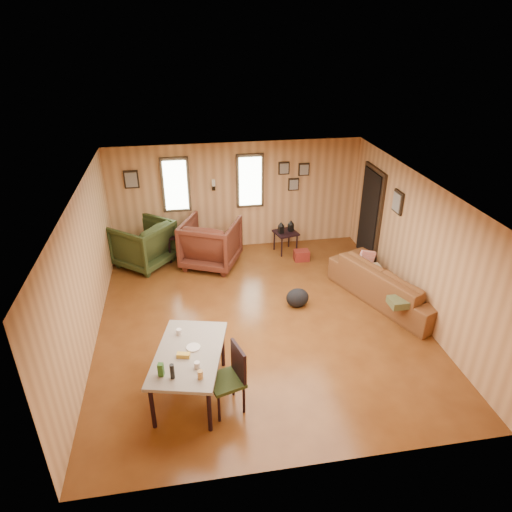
{
  "coord_description": "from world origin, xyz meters",
  "views": [
    {
      "loc": [
        -1.16,
        -6.48,
        4.68
      ],
      "look_at": [
        0.0,
        0.4,
        1.05
      ],
      "focal_mm": 32.0,
      "sensor_mm": 36.0,
      "label": 1
    }
  ],
  "objects_px": {
    "recliner_green": "(143,242)",
    "dining_table": "(189,357)",
    "end_table": "(181,241)",
    "sofa": "(391,278)",
    "recliner_brown": "(211,241)",
    "side_table": "(286,231)"
  },
  "relations": [
    {
      "from": "dining_table",
      "to": "side_table",
      "type": "bearing_deg",
      "value": 74.52
    },
    {
      "from": "recliner_brown",
      "to": "recliner_green",
      "type": "relative_size",
      "value": 1.04
    },
    {
      "from": "recliner_green",
      "to": "dining_table",
      "type": "relative_size",
      "value": 0.67
    },
    {
      "from": "recliner_brown",
      "to": "end_table",
      "type": "bearing_deg",
      "value": -9.37
    },
    {
      "from": "end_table",
      "to": "side_table",
      "type": "distance_m",
      "value": 2.31
    },
    {
      "from": "side_table",
      "to": "recliner_brown",
      "type": "bearing_deg",
      "value": -169.27
    },
    {
      "from": "sofa",
      "to": "side_table",
      "type": "height_order",
      "value": "sofa"
    },
    {
      "from": "end_table",
      "to": "dining_table",
      "type": "xyz_separation_m",
      "value": [
        0.03,
        -4.2,
        0.25
      ]
    },
    {
      "from": "recliner_brown",
      "to": "dining_table",
      "type": "relative_size",
      "value": 0.7
    },
    {
      "from": "side_table",
      "to": "dining_table",
      "type": "distance_m",
      "value": 4.7
    },
    {
      "from": "recliner_green",
      "to": "recliner_brown",
      "type": "bearing_deg",
      "value": 120.2
    },
    {
      "from": "end_table",
      "to": "recliner_brown",
      "type": "bearing_deg",
      "value": -33.58
    },
    {
      "from": "recliner_green",
      "to": "dining_table",
      "type": "xyz_separation_m",
      "value": [
        0.82,
        -4.03,
        0.13
      ]
    },
    {
      "from": "sofa",
      "to": "recliner_brown",
      "type": "height_order",
      "value": "recliner_brown"
    },
    {
      "from": "recliner_green",
      "to": "dining_table",
      "type": "height_order",
      "value": "recliner_green"
    },
    {
      "from": "sofa",
      "to": "end_table",
      "type": "xyz_separation_m",
      "value": [
        -3.77,
        2.35,
        -0.06
      ]
    },
    {
      "from": "sofa",
      "to": "recliner_brown",
      "type": "distance_m",
      "value": 3.7
    },
    {
      "from": "recliner_brown",
      "to": "recliner_green",
      "type": "bearing_deg",
      "value": 14.65
    },
    {
      "from": "recliner_brown",
      "to": "recliner_green",
      "type": "xyz_separation_m",
      "value": [
        -1.41,
        0.24,
        -0.02
      ]
    },
    {
      "from": "end_table",
      "to": "side_table",
      "type": "bearing_deg",
      "value": -2.28
    },
    {
      "from": "sofa",
      "to": "recliner_green",
      "type": "bearing_deg",
      "value": 41.85
    },
    {
      "from": "end_table",
      "to": "dining_table",
      "type": "height_order",
      "value": "dining_table"
    }
  ]
}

